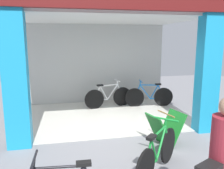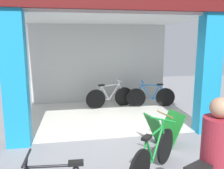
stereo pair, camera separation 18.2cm
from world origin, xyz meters
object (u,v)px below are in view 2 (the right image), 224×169
at_px(bicycle_inside_0, 110,97).
at_px(sandwich_board_sign, 164,130).
at_px(bicycle_inside_1, 151,97).
at_px(bicycle_parked_0, 154,155).

xyz_separation_m(bicycle_inside_0, sandwich_board_sign, (0.67, -3.18, -0.01)).
bearing_deg(bicycle_inside_1, bicycle_inside_0, 172.84).
distance_m(bicycle_parked_0, sandwich_board_sign, 1.26).
relative_size(bicycle_parked_0, sandwich_board_sign, 1.44).
height_order(bicycle_inside_0, sandwich_board_sign, bicycle_inside_0).
distance_m(bicycle_inside_0, bicycle_parked_0, 4.27).
xyz_separation_m(bicycle_inside_0, bicycle_parked_0, (0.04, -4.27, -0.01)).
relative_size(bicycle_inside_0, sandwich_board_sign, 1.98).
xyz_separation_m(bicycle_inside_1, bicycle_parked_0, (-1.39, -4.09, -0.00)).
distance_m(bicycle_inside_0, bicycle_inside_1, 1.44).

